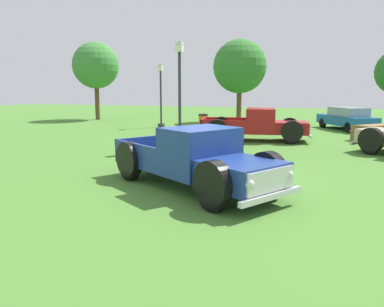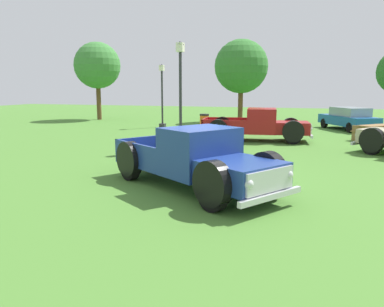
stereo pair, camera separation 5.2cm
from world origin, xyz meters
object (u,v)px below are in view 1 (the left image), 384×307
(sedan_distant_a, at_px, (347,118))
(oak_tree_east, at_px, (96,66))
(lamp_post_far, at_px, (161,95))
(trash_can, at_px, (203,121))
(pickup_truck_behind_left, at_px, (262,125))
(picnic_table, at_px, (374,131))
(oak_tree_west, at_px, (240,67))
(pickup_truck_foreground, at_px, (201,161))
(lamp_post_near, at_px, (180,94))

(sedan_distant_a, height_order, oak_tree_east, oak_tree_east)
(lamp_post_far, relative_size, trash_can, 4.28)
(pickup_truck_behind_left, distance_m, sedan_distant_a, 7.81)
(pickup_truck_behind_left, xyz_separation_m, picnic_table, (5.29, 1.61, -0.26))
(pickup_truck_behind_left, xyz_separation_m, oak_tree_east, (-14.22, 8.52, 3.55))
(sedan_distant_a, bearing_deg, oak_tree_west, 156.09)
(pickup_truck_foreground, distance_m, oak_tree_west, 19.58)
(oak_tree_east, bearing_deg, trash_can, -22.95)
(picnic_table, bearing_deg, lamp_post_far, 167.19)
(sedan_distant_a, distance_m, trash_can, 8.87)
(lamp_post_near, relative_size, lamp_post_far, 1.09)
(sedan_distant_a, bearing_deg, oak_tree_east, 173.56)
(pickup_truck_behind_left, relative_size, oak_tree_west, 0.88)
(pickup_truck_foreground, xyz_separation_m, trash_can, (-3.73, 13.75, -0.28))
(pickup_truck_foreground, height_order, sedan_distant_a, pickup_truck_foreground)
(sedan_distant_a, xyz_separation_m, trash_can, (-8.60, -2.16, -0.25))
(pickup_truck_foreground, distance_m, lamp_post_near, 6.48)
(pickup_truck_foreground, relative_size, lamp_post_far, 1.32)
(trash_can, bearing_deg, lamp_post_near, -81.53)
(pickup_truck_foreground, height_order, lamp_post_far, lamp_post_far)
(oak_tree_west, bearing_deg, picnic_table, -44.70)
(lamp_post_near, bearing_deg, picnic_table, 33.05)
(pickup_truck_foreground, xyz_separation_m, oak_tree_west, (-2.42, 19.14, 3.34))
(oak_tree_east, relative_size, oak_tree_west, 1.01)
(pickup_truck_behind_left, height_order, oak_tree_east, oak_tree_east)
(pickup_truck_behind_left, bearing_deg, lamp_post_near, -128.17)
(lamp_post_near, relative_size, oak_tree_west, 0.73)
(pickup_truck_behind_left, height_order, oak_tree_west, oak_tree_west)
(sedan_distant_a, bearing_deg, pickup_truck_behind_left, -124.82)
(pickup_truck_foreground, xyz_separation_m, lamp_post_near, (-2.54, 5.75, 1.55))
(lamp_post_near, xyz_separation_m, oak_tree_east, (-11.27, 12.27, 1.99))
(pickup_truck_foreground, distance_m, lamp_post_far, 15.47)
(trash_can, distance_m, oak_tree_west, 6.63)
(pickup_truck_behind_left, bearing_deg, picnic_table, 16.92)
(oak_tree_east, bearing_deg, picnic_table, -19.51)
(pickup_truck_foreground, height_order, oak_tree_east, oak_tree_east)
(lamp_post_near, height_order, oak_tree_east, oak_tree_east)
(pickup_truck_foreground, height_order, pickup_truck_behind_left, pickup_truck_foreground)
(sedan_distant_a, xyz_separation_m, lamp_post_near, (-7.41, -10.16, 1.59))
(lamp_post_near, relative_size, picnic_table, 1.90)
(pickup_truck_behind_left, distance_m, oak_tree_east, 16.95)
(picnic_table, relative_size, oak_tree_west, 0.38)
(pickup_truck_behind_left, xyz_separation_m, lamp_post_far, (-7.03, 4.41, 1.38))
(lamp_post_far, height_order, picnic_table, lamp_post_far)
(sedan_distant_a, distance_m, lamp_post_near, 12.67)
(lamp_post_far, relative_size, oak_tree_east, 0.66)
(sedan_distant_a, height_order, lamp_post_near, lamp_post_near)
(sedan_distant_a, xyz_separation_m, oak_tree_east, (-18.67, 2.11, 3.57))
(picnic_table, xyz_separation_m, oak_tree_east, (-19.50, 6.91, 3.81))
(sedan_distant_a, bearing_deg, picnic_table, -80.19)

